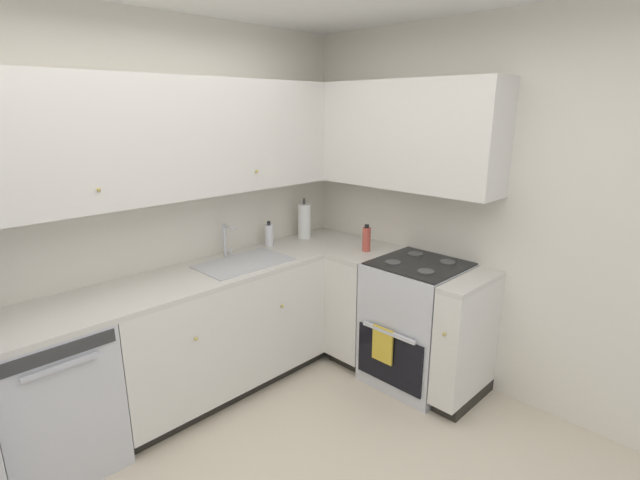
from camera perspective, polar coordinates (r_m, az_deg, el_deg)
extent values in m
cube|color=silver|center=(3.31, -22.77, 2.27)|extent=(3.77, 0.05, 2.59)
cube|color=silver|center=(3.45, 19.67, 3.08)|extent=(0.05, 3.23, 2.59)
cube|color=silver|center=(3.15, -29.86, -16.17)|extent=(0.60, 0.60, 0.88)
cube|color=#333333|center=(2.70, -29.19, -11.90)|extent=(0.55, 0.01, 0.07)
cube|color=silver|center=(2.72, -28.90, -13.32)|extent=(0.36, 0.02, 0.02)
cube|color=silver|center=(3.49, -12.34, -10.27)|extent=(1.58, 0.60, 0.79)
cube|color=black|center=(3.72, -12.19, -16.25)|extent=(1.58, 0.54, 0.09)
sphere|color=tan|center=(3.03, -14.81, -11.53)|extent=(0.02, 0.02, 0.02)
sphere|color=tan|center=(3.38, -4.60, -8.01)|extent=(0.02, 0.02, 0.02)
cube|color=beige|center=(3.33, -12.80, -3.85)|extent=(2.78, 0.60, 0.03)
cube|color=silver|center=(3.83, 5.45, -7.51)|extent=(0.60, 0.32, 0.79)
cube|color=black|center=(4.05, 5.56, -13.15)|extent=(0.54, 0.32, 0.09)
cube|color=silver|center=(3.40, 17.40, -11.43)|extent=(0.60, 0.18, 0.79)
cube|color=black|center=(3.64, 17.04, -17.48)|extent=(0.54, 0.18, 0.09)
sphere|color=tan|center=(3.08, 14.86, -11.02)|extent=(0.02, 0.02, 0.02)
cube|color=beige|center=(3.69, 5.62, -1.58)|extent=(0.60, 0.32, 0.03)
cube|color=beige|center=(3.23, 18.00, -4.85)|extent=(0.60, 0.18, 0.03)
cube|color=silver|center=(3.60, 11.66, -9.85)|extent=(0.64, 0.62, 0.92)
cube|color=black|center=(3.44, 8.40, -14.11)|extent=(0.02, 0.55, 0.39)
cube|color=silver|center=(3.32, 8.32, -11.06)|extent=(0.02, 0.43, 0.02)
cube|color=black|center=(3.43, 12.08, -2.81)|extent=(0.59, 0.60, 0.01)
cube|color=silver|center=(3.66, 14.76, -0.67)|extent=(0.03, 0.60, 0.15)
cylinder|color=#4C4C4C|center=(3.25, 12.75, -3.74)|extent=(0.11, 0.11, 0.01)
cylinder|color=#4C4C4C|center=(3.39, 8.86, -2.69)|extent=(0.11, 0.11, 0.01)
cylinder|color=#4C4C4C|center=(3.48, 15.24, -2.59)|extent=(0.11, 0.11, 0.01)
cylinder|color=#4C4C4C|center=(3.61, 11.51, -1.67)|extent=(0.11, 0.11, 0.01)
cube|color=gold|center=(3.40, 7.60, -12.50)|extent=(0.02, 0.17, 0.26)
cube|color=silver|center=(3.19, -17.65, 11.66)|extent=(2.46, 0.32, 0.76)
sphere|color=tan|center=(2.85, -25.28, 5.54)|extent=(0.02, 0.02, 0.02)
sphere|color=tan|center=(3.36, -7.69, 8.26)|extent=(0.02, 0.02, 0.02)
cube|color=silver|center=(3.59, 8.58, 12.58)|extent=(0.32, 1.70, 0.76)
cube|color=#B7B7BC|center=(3.42, -9.24, -2.73)|extent=(0.66, 0.40, 0.01)
cube|color=gray|center=(3.44, -9.20, -3.51)|extent=(0.60, 0.36, 0.09)
cube|color=#99999E|center=(3.43, -9.21, -3.29)|extent=(0.02, 0.35, 0.06)
cylinder|color=silver|center=(3.57, -11.50, -0.03)|extent=(0.02, 0.02, 0.25)
cylinder|color=silver|center=(3.48, -10.91, 1.56)|extent=(0.02, 0.15, 0.02)
cylinder|color=silver|center=(3.62, -10.77, -1.33)|extent=(0.02, 0.02, 0.06)
cylinder|color=silver|center=(3.79, -6.20, 0.55)|extent=(0.06, 0.06, 0.18)
cylinder|color=#262626|center=(3.77, -6.25, 2.06)|extent=(0.03, 0.03, 0.03)
cylinder|color=white|center=(4.00, -1.92, 2.31)|extent=(0.11, 0.11, 0.29)
cylinder|color=#3F3F3F|center=(4.00, -1.92, 2.59)|extent=(0.02, 0.02, 0.35)
cylinder|color=#BF4C3F|center=(3.66, 5.67, 0.08)|extent=(0.06, 0.06, 0.19)
cylinder|color=black|center=(3.63, 5.71, 1.68)|extent=(0.04, 0.04, 0.02)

